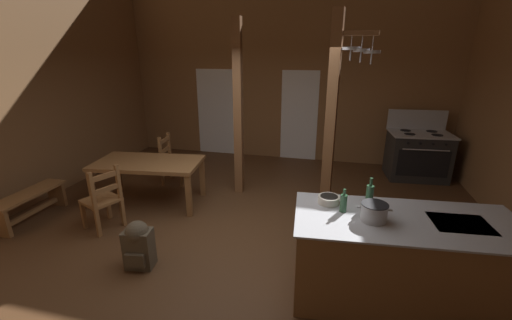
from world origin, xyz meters
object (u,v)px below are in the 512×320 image
object	(u,v)px
ladderback_chair_by_post	(173,160)
bench_along_left_wall	(30,202)
stockpot_on_counter	(374,212)
mixing_bowl_on_counter	(329,200)
bottle_short_on_counter	(369,196)
ladderback_chair_near_window	(103,200)
stove_range	(417,155)
bottle_tall_on_counter	(343,203)
kitchen_island	(401,259)
backpack	(138,243)
dining_table	(148,166)

from	to	relation	value
ladderback_chair_by_post	bench_along_left_wall	world-z (taller)	ladderback_chair_by_post
stockpot_on_counter	mixing_bowl_on_counter	size ratio (longest dim) A/B	1.42
ladderback_chair_by_post	bench_along_left_wall	size ratio (longest dim) A/B	0.85
bottle_short_on_counter	mixing_bowl_on_counter	bearing A→B (deg)	179.02
ladderback_chair_near_window	stockpot_on_counter	bearing A→B (deg)	-9.27
stove_range	bottle_tall_on_counter	distance (m)	4.05
stove_range	bench_along_left_wall	bearing A→B (deg)	-151.30
bench_along_left_wall	bottle_tall_on_counter	world-z (taller)	bottle_tall_on_counter
bench_along_left_wall	kitchen_island	bearing A→B (deg)	-4.77
mixing_bowl_on_counter	stockpot_on_counter	bearing A→B (deg)	-32.85
ladderback_chair_near_window	bottle_tall_on_counter	world-z (taller)	bottle_tall_on_counter
backpack	stove_range	bearing A→B (deg)	46.08
bench_along_left_wall	bottle_short_on_counter	distance (m)	4.85
ladderback_chair_near_window	bottle_short_on_counter	size ratio (longest dim) A/B	2.89
backpack	bottle_short_on_counter	world-z (taller)	bottle_short_on_counter
kitchen_island	ladderback_chair_by_post	xyz separation A→B (m)	(-3.75, 2.32, -0.00)
bottle_tall_on_counter	dining_table	bearing A→B (deg)	155.80
bottle_tall_on_counter	bottle_short_on_counter	size ratio (longest dim) A/B	0.75
stove_range	ladderback_chair_near_window	world-z (taller)	stove_range
ladderback_chair_near_window	stockpot_on_counter	distance (m)	3.63
kitchen_island	bottle_short_on_counter	bearing A→B (deg)	154.44
kitchen_island	ladderback_chair_near_window	distance (m)	3.90
ladderback_chair_by_post	bottle_tall_on_counter	bearing A→B (deg)	-36.29
stockpot_on_counter	bottle_tall_on_counter	world-z (taller)	bottle_tall_on_counter
stove_range	bench_along_left_wall	xyz separation A→B (m)	(-6.04, -3.31, -0.19)
kitchen_island	bench_along_left_wall	world-z (taller)	kitchen_island
mixing_bowl_on_counter	bottle_short_on_counter	bearing A→B (deg)	-0.98
kitchen_island	ladderback_chair_by_post	world-z (taller)	ladderback_chair_by_post
dining_table	ladderback_chair_by_post	size ratio (longest dim) A/B	1.90
stove_range	ladderback_chair_by_post	distance (m)	4.86
ladderback_chair_near_window	ladderback_chair_by_post	size ratio (longest dim) A/B	1.00
ladderback_chair_by_post	bottle_tall_on_counter	distance (m)	3.93
kitchen_island	bottle_tall_on_counter	bearing A→B (deg)	178.57
stockpot_on_counter	mixing_bowl_on_counter	world-z (taller)	stockpot_on_counter
stove_range	ladderback_chair_by_post	bearing A→B (deg)	-163.05
backpack	bottle_short_on_counter	xyz separation A→B (m)	(2.53, 0.36, 0.73)
kitchen_island	backpack	distance (m)	2.90
ladderback_chair_by_post	bench_along_left_wall	distance (m)	2.35
bench_along_left_wall	backpack	xyz separation A→B (m)	(2.25, -0.62, 0.02)
kitchen_island	bench_along_left_wall	size ratio (longest dim) A/B	1.99
stove_range	mixing_bowl_on_counter	world-z (taller)	stove_range
kitchen_island	bottle_short_on_counter	distance (m)	0.71
ladderback_chair_by_post	backpack	distance (m)	2.66
dining_table	stove_range	bearing A→B (deg)	27.03
bottle_short_on_counter	dining_table	bearing A→B (deg)	159.78
ladderback_chair_by_post	stockpot_on_counter	xyz separation A→B (m)	(3.42, -2.42, 0.55)
stove_range	bottle_short_on_counter	distance (m)	3.82
bench_along_left_wall	stockpot_on_counter	bearing A→B (deg)	-6.27
ladderback_chair_by_post	stove_range	bearing A→B (deg)	16.95
backpack	stockpot_on_counter	xyz separation A→B (m)	(2.56, 0.09, 0.68)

